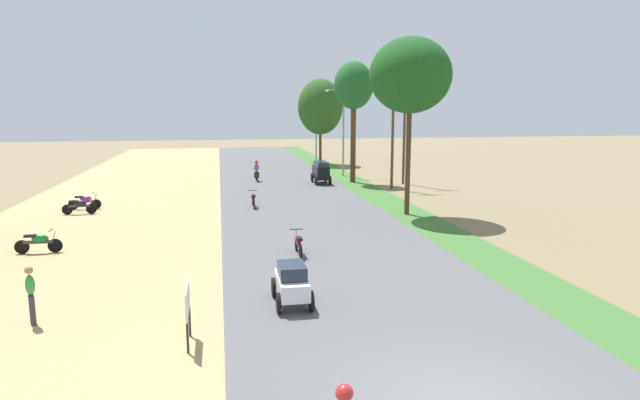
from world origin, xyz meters
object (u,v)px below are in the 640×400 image
at_px(car_hatchback_white, 292,282).
at_px(motorbike_ahead_second, 298,242).
at_px(median_tree_nearest, 410,76).
at_px(streetlamp_near, 343,125).
at_px(median_tree_third, 320,107).
at_px(motorbike_ahead_third, 253,199).
at_px(parked_motorbike_fifth, 85,201).
at_px(motorbike_ahead_fourth, 257,171).
at_px(pedestrian_on_shoulder, 31,292).
at_px(utility_pole_near, 393,128).
at_px(median_tree_second, 354,87).
at_px(parked_motorbike_fourth, 80,205).
at_px(street_signboard, 188,304).
at_px(streetlamp_mid, 316,121).
at_px(car_van_black, 321,171).
at_px(parked_motorbike_third, 39,241).
at_px(utility_pole_far, 405,118).

xyz_separation_m(car_hatchback_white, motorbike_ahead_second, (0.97, 5.36, -0.17)).
xyz_separation_m(median_tree_nearest, streetlamp_near, (0.31, 16.96, -3.15)).
relative_size(median_tree_third, motorbike_ahead_third, 4.76).
relative_size(parked_motorbike_fifth, motorbike_ahead_fourth, 1.00).
distance_m(pedestrian_on_shoulder, motorbike_ahead_third, 17.72).
height_order(pedestrian_on_shoulder, motorbike_ahead_second, pedestrian_on_shoulder).
relative_size(pedestrian_on_shoulder, utility_pole_near, 0.19).
height_order(car_hatchback_white, motorbike_ahead_fourth, motorbike_ahead_fourth).
bearing_deg(median_tree_second, parked_motorbike_fourth, -151.06).
bearing_deg(median_tree_second, streetlamp_near, 88.20).
xyz_separation_m(street_signboard, utility_pole_near, (13.05, 24.36, 3.26)).
relative_size(median_tree_second, motorbike_ahead_second, 5.11).
relative_size(streetlamp_near, streetlamp_mid, 0.98).
height_order(parked_motorbike_fifth, car_van_black, car_van_black).
height_order(parked_motorbike_third, pedestrian_on_shoulder, pedestrian_on_shoulder).
distance_m(median_tree_nearest, streetlamp_near, 17.25).
height_order(parked_motorbike_third, car_van_black, car_van_black).
xyz_separation_m(parked_motorbike_third, streetlamp_mid, (17.48, 34.98, 3.84)).
xyz_separation_m(pedestrian_on_shoulder, median_tree_second, (15.23, 25.76, 6.35)).
relative_size(parked_motorbike_fifth, street_signboard, 1.20).
xyz_separation_m(median_tree_nearest, utility_pole_far, (3.83, 11.70, -2.41)).
bearing_deg(car_van_black, median_tree_nearest, -79.07).
bearing_deg(motorbike_ahead_fourth, pedestrian_on_shoulder, -106.03).
bearing_deg(parked_motorbike_fifth, pedestrian_on_shoulder, -81.67).
height_order(median_tree_nearest, utility_pole_near, median_tree_nearest).
bearing_deg(street_signboard, utility_pole_near, 61.82).
bearing_deg(street_signboard, pedestrian_on_shoulder, 153.65).
xyz_separation_m(parked_motorbike_fourth, street_signboard, (6.71, -18.04, 0.55)).
bearing_deg(streetlamp_near, car_van_black, -121.91).
relative_size(street_signboard, utility_pole_far, 0.15).
distance_m(streetlamp_near, car_van_black, 6.13).
bearing_deg(motorbike_ahead_fourth, median_tree_second, -13.23).
relative_size(streetlamp_mid, car_van_black, 3.11).
bearing_deg(motorbike_ahead_fourth, parked_motorbike_third, -116.92).
xyz_separation_m(utility_pole_near, car_hatchback_white, (-10.19, -22.07, -3.62)).
height_order(utility_pole_far, car_hatchback_white, utility_pole_far).
bearing_deg(median_tree_nearest, car_hatchback_white, -122.51).
height_order(parked_motorbike_fourth, car_hatchback_white, car_hatchback_white).
relative_size(parked_motorbike_fourth, median_tree_third, 0.21).
height_order(parked_motorbike_third, street_signboard, street_signboard).
height_order(parked_motorbike_third, parked_motorbike_fourth, same).
relative_size(parked_motorbike_fifth, motorbike_ahead_third, 1.00).
bearing_deg(parked_motorbike_fifth, utility_pole_far, 18.03).
bearing_deg(utility_pole_far, median_tree_nearest, -108.13).
xyz_separation_m(streetlamp_mid, car_hatchback_white, (-8.29, -42.52, -3.65)).
height_order(car_van_black, motorbike_ahead_fourth, car_van_black).
bearing_deg(median_tree_third, parked_motorbike_third, -118.58).
distance_m(parked_motorbike_fifth, streetlamp_mid, 31.21).
distance_m(parked_motorbike_third, median_tree_third, 36.67).
height_order(parked_motorbike_third, parked_motorbike_fifth, same).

